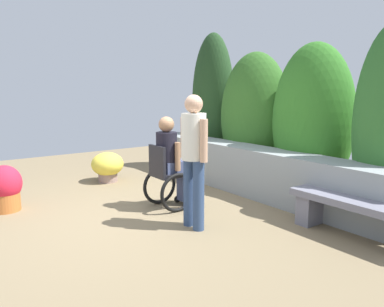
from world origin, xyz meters
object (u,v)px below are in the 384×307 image
object	(u,v)px
person_in_wheelchair	(170,166)
person_standing_companion	(194,153)
flower_pot_terracotta_by_wall	(108,166)
flower_pot_purple_near	(5,188)
stone_bench	(355,213)

from	to	relation	value
person_in_wheelchair	person_standing_companion	world-z (taller)	person_standing_companion
flower_pot_terracotta_by_wall	person_in_wheelchair	bearing A→B (deg)	3.14
person_in_wheelchair	flower_pot_purple_near	bearing A→B (deg)	-133.15
stone_bench	flower_pot_terracotta_by_wall	world-z (taller)	flower_pot_terracotta_by_wall
person_in_wheelchair	flower_pot_terracotta_by_wall	world-z (taller)	person_in_wheelchair
person_in_wheelchair	flower_pot_terracotta_by_wall	size ratio (longest dim) A/B	2.25
flower_pot_terracotta_by_wall	person_standing_companion	bearing A→B (deg)	-1.94
person_standing_companion	person_in_wheelchair	bearing A→B (deg)	167.43
stone_bench	flower_pot_purple_near	world-z (taller)	flower_pot_purple_near
stone_bench	person_standing_companion	world-z (taller)	person_standing_companion
person_in_wheelchair	person_standing_companion	distance (m)	0.94
person_in_wheelchair	person_standing_companion	xyz separation A→B (m)	(0.85, -0.21, 0.33)
person_standing_companion	flower_pot_terracotta_by_wall	world-z (taller)	person_standing_companion
person_standing_companion	flower_pot_purple_near	distance (m)	2.81
flower_pot_purple_near	flower_pot_terracotta_by_wall	size ratio (longest dim) A/B	1.11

